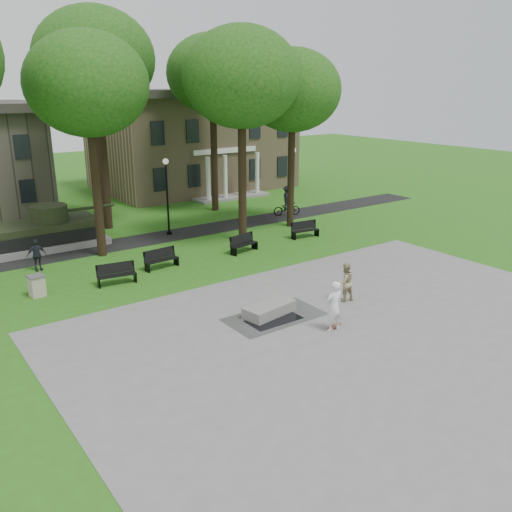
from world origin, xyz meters
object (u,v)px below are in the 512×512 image
(trash_bin, at_px, (37,286))
(concrete_block, at_px, (269,309))
(friend_watching, at_px, (345,282))
(skateboarder, at_px, (334,306))
(park_bench_0, at_px, (116,273))
(cyclist, at_px, (287,203))

(trash_bin, bearing_deg, concrete_block, -47.22)
(concrete_block, relative_size, friend_watching, 1.29)
(skateboarder, height_order, park_bench_0, skateboarder)
(concrete_block, xyz_separation_m, skateboarder, (1.08, -2.61, 0.77))
(cyclist, bearing_deg, trash_bin, 129.28)
(concrete_block, distance_m, cyclist, 17.77)
(skateboarder, xyz_separation_m, cyclist, (10.62, 15.98, -0.14))
(skateboarder, xyz_separation_m, friend_watching, (2.46, 1.90, -0.14))
(trash_bin, bearing_deg, park_bench_0, -9.73)
(park_bench_0, bearing_deg, friend_watching, -38.31)
(concrete_block, height_order, trash_bin, trash_bin)
(skateboarder, distance_m, park_bench_0, 10.80)
(cyclist, height_order, trash_bin, cyclist)
(concrete_block, bearing_deg, cyclist, 48.83)
(friend_watching, xyz_separation_m, park_bench_0, (-7.20, 7.79, -0.35))
(park_bench_0, bearing_deg, concrete_block, -53.70)
(cyclist, relative_size, trash_bin, 2.23)
(park_bench_0, height_order, trash_bin, park_bench_0)
(concrete_block, xyz_separation_m, friend_watching, (3.54, -0.71, 0.63))
(friend_watching, height_order, park_bench_0, friend_watching)
(skateboarder, relative_size, park_bench_0, 1.07)
(concrete_block, relative_size, trash_bin, 2.29)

